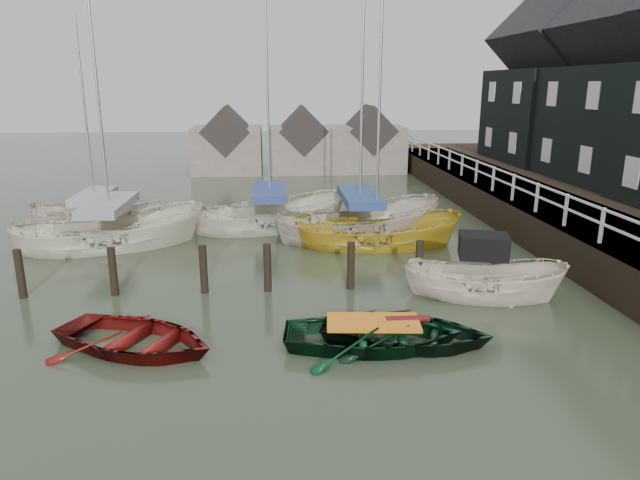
{
  "coord_description": "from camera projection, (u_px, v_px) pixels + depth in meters",
  "views": [
    {
      "loc": [
        -0.95,
        -12.52,
        5.77
      ],
      "look_at": [
        0.33,
        3.31,
        1.4
      ],
      "focal_mm": 32.0,
      "sensor_mm": 36.0,
      "label": 1
    }
  ],
  "objects": [
    {
      "name": "rowboat_dkgreen",
      "position": [
        406.0,
        343.0,
        13.13
      ],
      "size": [
        4.5,
        3.76,
        0.8
      ],
      "primitive_type": "imported",
      "rotation": [
        0.0,
        0.0,
        1.27
      ],
      "color": "black",
      "rests_on": "ground"
    },
    {
      "name": "sailboat_a",
      "position": [
        113.0,
        245.0,
        20.87
      ],
      "size": [
        7.2,
        4.28,
        12.17
      ],
      "rotation": [
        0.0,
        0.0,
        1.84
      ],
      "color": "beige",
      "rests_on": "ground"
    },
    {
      "name": "mooring_pilings",
      "position": [
        271.0,
        274.0,
        16.3
      ],
      "size": [
        13.72,
        0.22,
        1.8
      ],
      "color": "black",
      "rests_on": "ground"
    },
    {
      "name": "sailboat_c",
      "position": [
        376.0,
        245.0,
        21.0
      ],
      "size": [
        6.33,
        2.76,
        10.33
      ],
      "rotation": [
        0.0,
        0.0,
        1.5
      ],
      "color": "gold",
      "rests_on": "ground"
    },
    {
      "name": "sailboat_b",
      "position": [
        271.0,
        227.0,
        23.45
      ],
      "size": [
        7.1,
        4.17,
        10.95
      ],
      "rotation": [
        0.0,
        0.0,
        1.84
      ],
      "color": "beige",
      "rests_on": "ground"
    },
    {
      "name": "motorboat",
      "position": [
        482.0,
        295.0,
        15.86
      ],
      "size": [
        4.68,
        2.71,
        2.63
      ],
      "rotation": [
        0.0,
        0.0,
        1.32
      ],
      "color": "beige",
      "rests_on": "ground"
    },
    {
      "name": "sailboat_d",
      "position": [
        359.0,
        235.0,
        22.23
      ],
      "size": [
        7.27,
        4.26,
        12.78
      ],
      "rotation": [
        0.0,
        0.0,
        1.83
      ],
      "color": "#BFB6A3",
      "rests_on": "ground"
    },
    {
      "name": "pier",
      "position": [
        525.0,
        209.0,
        23.79
      ],
      "size": [
        3.04,
        32.0,
        2.7
      ],
      "color": "black",
      "rests_on": "ground"
    },
    {
      "name": "ground",
      "position": [
        317.0,
        333.0,
        13.63
      ],
      "size": [
        120.0,
        120.0,
        0.0
      ],
      "primitive_type": "plane",
      "color": "#2D3622",
      "rests_on": "ground"
    },
    {
      "name": "rowboat_red",
      "position": [
        136.0,
        349.0,
        12.83
      ],
      "size": [
        4.68,
        4.17,
        0.8
      ],
      "primitive_type": "imported",
      "rotation": [
        0.0,
        0.0,
        1.12
      ],
      "color": "#5E0E0D",
      "rests_on": "ground"
    },
    {
      "name": "sailboat_e",
      "position": [
        97.0,
        226.0,
        23.54
      ],
      "size": [
        6.08,
        3.33,
        9.38
      ],
      "rotation": [
        0.0,
        0.0,
        1.36
      ],
      "color": "beige",
      "rests_on": "ground"
    },
    {
      "name": "rowboat_green",
      "position": [
        372.0,
        346.0,
        12.98
      ],
      "size": [
        4.26,
        3.22,
        0.83
      ],
      "primitive_type": "imported",
      "rotation": [
        0.0,
        0.0,
        1.48
      ],
      "color": "black",
      "rests_on": "ground"
    },
    {
      "name": "far_sheds",
      "position": [
        300.0,
        144.0,
        38.19
      ],
      "size": [
        14.0,
        4.08,
        4.39
      ],
      "color": "#665B51",
      "rests_on": "ground"
    }
  ]
}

